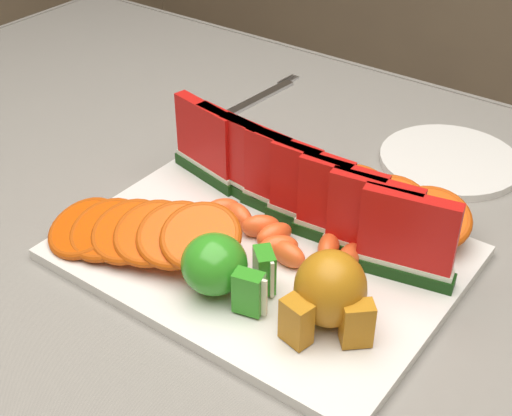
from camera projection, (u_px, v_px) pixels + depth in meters
The scene contains 11 objects.
table at pixel (237, 316), 0.84m from camera, with size 1.40×0.90×0.75m.
tablecloth at pixel (236, 276), 0.81m from camera, with size 1.53×1.03×0.20m.
platter at pixel (263, 253), 0.76m from camera, with size 0.40×0.30×0.01m.
apple_cluster at pixel (221, 267), 0.68m from camera, with size 0.10×0.08×0.06m.
pear_cluster at pixel (330, 293), 0.65m from camera, with size 0.09×0.09×0.08m.
side_plate at pixel (450, 160), 0.92m from camera, with size 0.21×0.21×0.01m.
fork at pixel (258, 98), 1.08m from camera, with size 0.03×0.20×0.00m.
watermelon_row at pixel (296, 187), 0.77m from camera, with size 0.39×0.07×0.10m.
orange_fan_front at pixel (141, 232), 0.74m from camera, with size 0.23×0.14×0.06m.
orange_fan_back at pixel (333, 188), 0.82m from camera, with size 0.34×0.12×0.05m.
tangerine_segments at pixel (279, 236), 0.76m from camera, with size 0.19×0.08×0.03m.
Camera 1 is at (0.38, -0.49, 1.24)m, focal length 50.00 mm.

